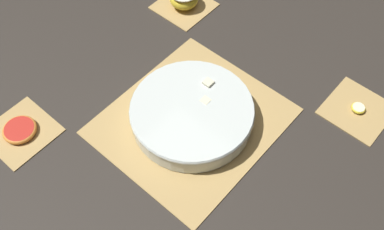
{
  "coord_description": "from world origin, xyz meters",
  "views": [
    {
      "loc": [
        -0.46,
        -0.4,
        0.9
      ],
      "look_at": [
        0.0,
        0.0,
        0.03
      ],
      "focal_mm": 42.0,
      "sensor_mm": 36.0,
      "label": 1
    }
  ],
  "objects": [
    {
      "name": "ground_plane",
      "position": [
        0.0,
        0.0,
        0.0
      ],
      "size": [
        6.0,
        6.0,
        0.0
      ],
      "primitive_type": "plane",
      "color": "#2D2823"
    },
    {
      "name": "coaster_mat_near_right",
      "position": [
        0.29,
        -0.29,
        0.0
      ],
      "size": [
        0.15,
        0.15,
        0.01
      ],
      "color": "tan",
      "rests_on": "ground_plane"
    },
    {
      "name": "fruit_salad_bowl",
      "position": [
        0.0,
        -0.0,
        0.04
      ],
      "size": [
        0.29,
        0.29,
        0.06
      ],
      "color": "silver",
      "rests_on": "bamboo_mat_center"
    },
    {
      "name": "banana_coin_single",
      "position": [
        0.29,
        -0.29,
        0.01
      ],
      "size": [
        0.03,
        0.03,
        0.01
      ],
      "color": "#F7EFC6",
      "rests_on": "coaster_mat_near_right"
    },
    {
      "name": "bamboo_mat_center",
      "position": [
        -0.0,
        0.0,
        0.0
      ],
      "size": [
        0.41,
        0.37,
        0.01
      ],
      "color": "tan",
      "rests_on": "ground_plane"
    },
    {
      "name": "coaster_mat_far_left",
      "position": [
        -0.29,
        0.29,
        0.0
      ],
      "size": [
        0.15,
        0.15,
        0.01
      ],
      "color": "tan",
      "rests_on": "ground_plane"
    },
    {
      "name": "coaster_mat_far_right",
      "position": [
        0.29,
        0.29,
        0.0
      ],
      "size": [
        0.15,
        0.15,
        0.01
      ],
      "color": "tan",
      "rests_on": "ground_plane"
    },
    {
      "name": "grapefruit_slice",
      "position": [
        -0.29,
        0.29,
        0.01
      ],
      "size": [
        0.08,
        0.08,
        0.01
      ],
      "color": "red",
      "rests_on": "coaster_mat_far_left"
    }
  ]
}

